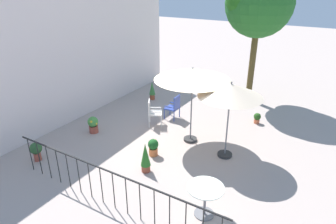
# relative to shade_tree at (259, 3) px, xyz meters

# --- Properties ---
(ground_plane) EXTENTS (60.00, 60.00, 0.00)m
(ground_plane) POSITION_rel_shade_tree_xyz_m (-4.77, 0.77, -4.06)
(ground_plane) COLOR #B09D93
(villa_facade) EXTENTS (10.68, 0.30, 4.44)m
(villa_facade) POSITION_rel_shade_tree_xyz_m (-4.77, 5.16, -1.84)
(villa_facade) COLOR silver
(villa_facade) RESTS_ON ground
(terrace_railing) EXTENTS (0.03, 5.94, 1.01)m
(terrace_railing) POSITION_rel_shade_tree_xyz_m (-8.38, 0.77, -3.38)
(terrace_railing) COLOR black
(terrace_railing) RESTS_ON ground
(shade_tree) EXTENTS (2.81, 2.68, 5.40)m
(shade_tree) POSITION_rel_shade_tree_xyz_m (0.00, 0.00, 0.00)
(shade_tree) COLOR brown
(shade_tree) RESTS_ON ground
(patio_umbrella_0) EXTENTS (1.82, 1.82, 2.37)m
(patio_umbrella_0) POSITION_rel_shade_tree_xyz_m (-4.92, -0.81, -1.97)
(patio_umbrella_0) COLOR #2D2D2D
(patio_umbrella_0) RESTS_ON ground
(patio_umbrella_1) EXTENTS (2.36, 2.36, 2.51)m
(patio_umbrella_1) POSITION_rel_shade_tree_xyz_m (-4.63, 0.52, -1.80)
(patio_umbrella_1) COLOR #2D2D2D
(patio_umbrella_1) RESTS_ON ground
(cafe_table_0) EXTENTS (0.83, 0.83, 0.76)m
(cafe_table_0) POSITION_rel_shade_tree_xyz_m (-7.50, -1.29, -3.53)
(cafe_table_0) COLOR white
(cafe_table_0) RESTS_ON ground
(patio_chair_0) EXTENTS (0.66, 0.65, 0.95)m
(patio_chair_0) POSITION_rel_shade_tree_xyz_m (-4.29, 2.22, -3.51)
(patio_chair_0) COLOR white
(patio_chair_0) RESTS_ON ground
(patio_chair_1) EXTENTS (0.51, 0.47, 0.93)m
(patio_chair_1) POSITION_rel_shade_tree_xyz_m (-3.43, 1.83, -3.54)
(patio_chair_1) COLOR #33479A
(patio_chair_1) RESTS_ON ground
(potted_plant_0) EXTENTS (0.34, 0.32, 0.54)m
(potted_plant_0) POSITION_rel_shade_tree_xyz_m (-6.01, 1.07, -3.77)
(potted_plant_0) COLOR #CC6E3B
(potted_plant_0) RESTS_ON ground
(potted_plant_1) EXTENTS (0.27, 0.27, 0.82)m
(potted_plant_1) POSITION_rel_shade_tree_xyz_m (-2.19, 3.66, -3.62)
(potted_plant_1) COLOR #99452B
(potted_plant_1) RESTS_ON ground
(potted_plant_3) EXTENTS (0.28, 0.28, 0.88)m
(potted_plant_3) POSITION_rel_shade_tree_xyz_m (-6.81, 0.80, -3.61)
(potted_plant_3) COLOR brown
(potted_plant_3) RESTS_ON ground
(potted_plant_4) EXTENTS (0.35, 0.35, 0.58)m
(potted_plant_4) POSITION_rel_shade_tree_xyz_m (-8.00, 3.87, -3.72)
(potted_plant_4) COLOR #A04738
(potted_plant_4) RESTS_ON ground
(potted_plant_5) EXTENTS (0.26, 0.26, 0.40)m
(potted_plant_5) POSITION_rel_shade_tree_xyz_m (-2.20, -1.02, -3.84)
(potted_plant_5) COLOR #C5633F
(potted_plant_5) RESTS_ON ground
(potted_plant_6) EXTENTS (0.36, 0.38, 0.59)m
(potted_plant_6) POSITION_rel_shade_tree_xyz_m (-5.85, 3.68, -3.75)
(potted_plant_6) COLOR #A24938
(potted_plant_6) RESTS_ON ground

